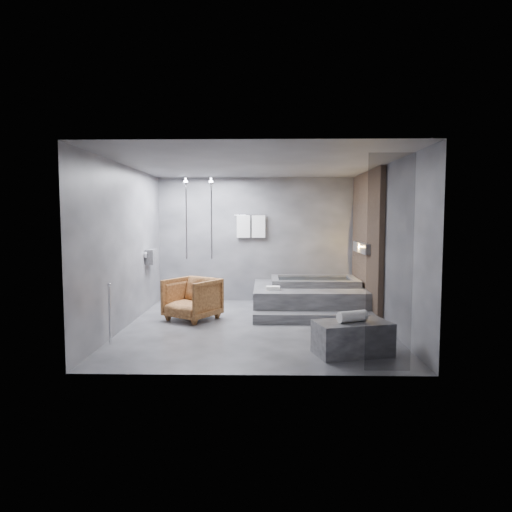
{
  "coord_description": "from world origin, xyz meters",
  "views": [
    {
      "loc": [
        0.17,
        -7.86,
        1.89
      ],
      "look_at": [
        0.01,
        0.3,
        1.21
      ],
      "focal_mm": 32.0,
      "sensor_mm": 36.0,
      "label": 1
    }
  ],
  "objects": [
    {
      "name": "rolled_towel",
      "position": [
        1.38,
        -1.64,
        0.54
      ],
      "size": [
        0.45,
        0.31,
        0.15
      ],
      "primitive_type": "cylinder",
      "rotation": [
        0.0,
        1.57,
        0.41
      ],
      "color": "white",
      "rests_on": "concrete_bench"
    },
    {
      "name": "deck_towel",
      "position": [
        0.33,
        0.91,
        0.53
      ],
      "size": [
        0.26,
        0.19,
        0.07
      ],
      "primitive_type": "cube",
      "rotation": [
        0.0,
        0.0,
        0.01
      ],
      "color": "white",
      "rests_on": "tub_deck"
    },
    {
      "name": "tub_deck",
      "position": [
        1.05,
        1.45,
        0.25
      ],
      "size": [
        2.2,
        2.0,
        0.5
      ],
      "primitive_type": "cube",
      "color": "#38383B",
      "rests_on": "ground"
    },
    {
      "name": "room",
      "position": [
        0.4,
        0.24,
        1.73
      ],
      "size": [
        5.0,
        5.04,
        2.82
      ],
      "color": "#323235",
      "rests_on": "ground"
    },
    {
      "name": "concrete_bench",
      "position": [
        1.38,
        -1.63,
        0.23
      ],
      "size": [
        1.14,
        0.81,
        0.46
      ],
      "primitive_type": "cube",
      "rotation": [
        0.0,
        0.0,
        0.26
      ],
      "color": "#323235",
      "rests_on": "ground"
    },
    {
      "name": "driftwood_chair",
      "position": [
        -1.19,
        0.5,
        0.39
      ],
      "size": [
        1.17,
        1.17,
        0.78
      ],
      "primitive_type": "imported",
      "rotation": [
        0.0,
        0.0,
        -0.57
      ],
      "color": "#4D2B13",
      "rests_on": "ground"
    },
    {
      "name": "tub_step",
      "position": [
        1.05,
        0.27,
        0.09
      ],
      "size": [
        2.2,
        0.36,
        0.18
      ],
      "primitive_type": "cube",
      "color": "#38383B",
      "rests_on": "ground"
    }
  ]
}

